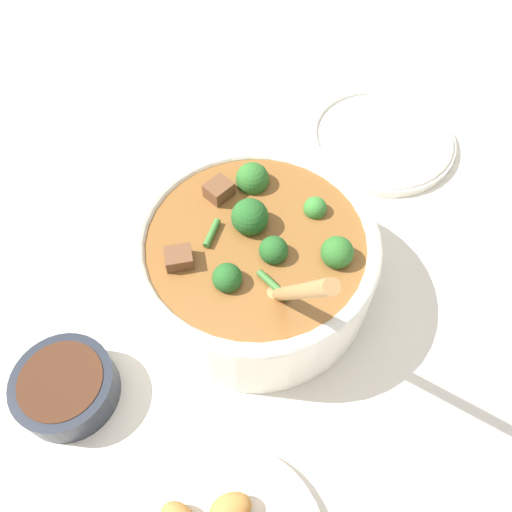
% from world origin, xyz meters
% --- Properties ---
extents(ground_plane, '(4.00, 4.00, 0.00)m').
position_xyz_m(ground_plane, '(0.00, 0.00, 0.00)').
color(ground_plane, silver).
extents(stew_bowl, '(0.26, 0.28, 0.25)m').
position_xyz_m(stew_bowl, '(0.00, 0.00, 0.06)').
color(stew_bowl, white).
rests_on(stew_bowl, ground_plane).
extents(condiment_bowl, '(0.10, 0.10, 0.04)m').
position_xyz_m(condiment_bowl, '(-0.20, -0.12, 0.02)').
color(condiment_bowl, '#232833').
rests_on(condiment_bowl, ground_plane).
extents(empty_plate, '(0.21, 0.21, 0.02)m').
position_xyz_m(empty_plate, '(0.19, 0.23, 0.01)').
color(empty_plate, silver).
rests_on(empty_plate, ground_plane).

